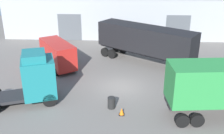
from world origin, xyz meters
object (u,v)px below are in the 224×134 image
Objects in this scene: delivery_van_red at (57,54)px; traffic_cone at (122,112)px; tractor_unit_teal at (33,79)px; oil_drum at (111,103)px; container_trailer_white at (145,40)px.

delivery_van_red reaches higher than traffic_cone.
delivery_van_red is at bearing 69.67° from tractor_unit_teal.
delivery_van_red is at bearing 127.51° from oil_drum.
container_trailer_white is 1.87× the size of delivery_van_red.
container_trailer_white is 11.00m from traffic_cone.
delivery_van_red is at bearing -133.96° from container_trailer_white.
oil_drum is 1.22m from traffic_cone.
tractor_unit_teal is 7.07m from delivery_van_red.
container_trailer_white reaches higher than oil_drum.
container_trailer_white is 10.29m from oil_drum.
traffic_cone is at bearing -67.42° from container_trailer_white.
delivery_van_red is (0.11, 7.06, -0.45)m from tractor_unit_teal.
oil_drum is at bearing -177.55° from delivery_van_red.
container_trailer_white is at bearing -113.46° from delivery_van_red.
traffic_cone is at bearing -177.21° from delivery_van_red.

